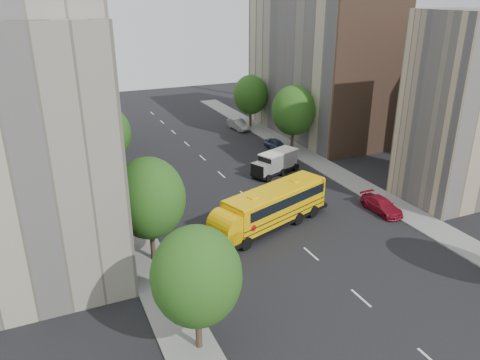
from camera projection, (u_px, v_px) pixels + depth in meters
ground at (263, 211)px, 41.88m from camera, size 120.00×120.00×0.00m
sidewalk_left at (123, 211)px, 41.74m from camera, size 3.00×80.00×0.12m
sidewalk_right at (337, 174)px, 50.45m from camera, size 3.00×80.00×0.12m
lane_markings at (221, 174)px, 50.35m from camera, size 0.15×64.00×0.01m
building_left_cream at (25, 106)px, 36.41m from camera, size 10.00×26.00×20.00m
building_left_redbrick at (26, 97)px, 56.35m from camera, size 10.00×15.00×13.00m
building_left_near at (32, 167)px, 28.08m from camera, size 10.00×7.00×17.00m
building_right_near at (468, 110)px, 41.71m from camera, size 10.00×7.00×17.00m
building_right_far at (318, 67)px, 62.26m from camera, size 10.00×22.00×18.00m
building_right_sidewall at (371, 80)px, 52.95m from camera, size 10.10×0.30×18.00m
street_tree_0 at (196, 276)px, 24.13m from camera, size 4.80×4.80×7.41m
street_tree_1 at (149, 198)px, 32.48m from camera, size 5.12×5.12×7.90m
street_tree_2 at (106, 134)px, 47.77m from camera, size 4.99×4.99×7.71m
street_tree_4 at (293, 110)px, 56.00m from camera, size 5.25×5.25×8.10m
street_tree_5 at (251, 95)px, 66.30m from camera, size 4.86×4.86×7.51m
school_bus at (269, 207)px, 38.23m from camera, size 12.40×6.62×3.44m
safari_truck at (275, 163)px, 50.05m from camera, size 6.06×3.95×2.46m
parked_car_0 at (178, 258)px, 33.29m from camera, size 1.58×3.81×1.29m
parked_car_1 at (142, 192)px, 44.28m from camera, size 1.66×4.16×1.35m
parked_car_3 at (382, 205)px, 41.59m from camera, size 1.88×4.45×1.28m
parked_car_4 at (276, 145)px, 58.02m from camera, size 1.92×3.99×1.32m
parked_car_5 at (238, 124)px, 66.63m from camera, size 1.95×4.54×1.46m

